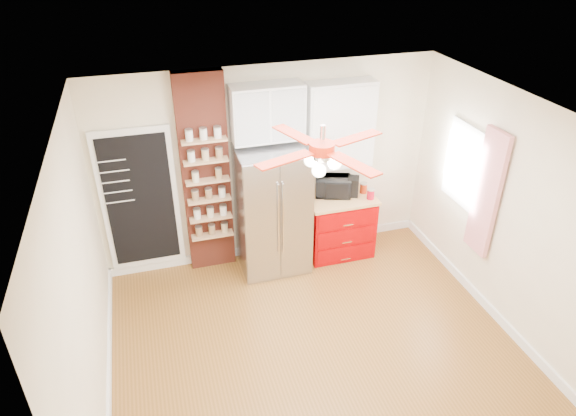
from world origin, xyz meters
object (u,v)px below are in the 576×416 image
object	(u,v)px
coffee_maker	(353,186)
canister_left	(371,194)
fridge	(273,210)
red_cabinet	(339,225)
pantry_jar_oats	(195,177)
ceiling_fan	(322,149)
toaster_oven	(333,186)

from	to	relation	value
coffee_maker	canister_left	distance (m)	0.26
fridge	coffee_maker	xyz separation A→B (m)	(1.15, 0.06, 0.16)
red_cabinet	canister_left	bearing A→B (deg)	-23.75
fridge	coffee_maker	world-z (taller)	fridge
coffee_maker	canister_left	world-z (taller)	coffee_maker
coffee_maker	pantry_jar_oats	xyz separation A→B (m)	(-2.10, 0.07, 0.41)
ceiling_fan	canister_left	world-z (taller)	ceiling_fan
fridge	red_cabinet	size ratio (longest dim) A/B	1.86
red_cabinet	pantry_jar_oats	xyz separation A→B (m)	(-1.92, 0.08, 0.98)
canister_left	toaster_oven	bearing A→B (deg)	151.02
red_cabinet	ceiling_fan	distance (m)	2.75
red_cabinet	pantry_jar_oats	size ratio (longest dim) A/B	7.31
fridge	canister_left	xyz separation A→B (m)	(1.34, -0.11, 0.09)
ceiling_fan	coffee_maker	distance (m)	2.45
toaster_oven	coffee_maker	size ratio (longest dim) A/B	1.79
pantry_jar_oats	coffee_maker	bearing A→B (deg)	-2.01
coffee_maker	fridge	bearing A→B (deg)	-152.35
fridge	pantry_jar_oats	distance (m)	1.11
canister_left	pantry_jar_oats	distance (m)	2.35
fridge	ceiling_fan	size ratio (longest dim) A/B	1.25
fridge	toaster_oven	distance (m)	0.91
red_cabinet	canister_left	xyz separation A→B (m)	(0.37, -0.16, 0.51)
red_cabinet	canister_left	size ratio (longest dim) A/B	7.06
red_cabinet	coffee_maker	world-z (taller)	coffee_maker
red_cabinet	canister_left	distance (m)	0.65
fridge	canister_left	distance (m)	1.35
ceiling_fan	toaster_oven	bearing A→B (deg)	64.64
coffee_maker	canister_left	size ratio (longest dim) A/B	1.98
fridge	coffee_maker	bearing A→B (deg)	2.93
fridge	ceiling_fan	bearing A→B (deg)	-88.24
red_cabinet	toaster_oven	xyz separation A→B (m)	(-0.08, 0.09, 0.58)
toaster_oven	canister_left	bearing A→B (deg)	-10.69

